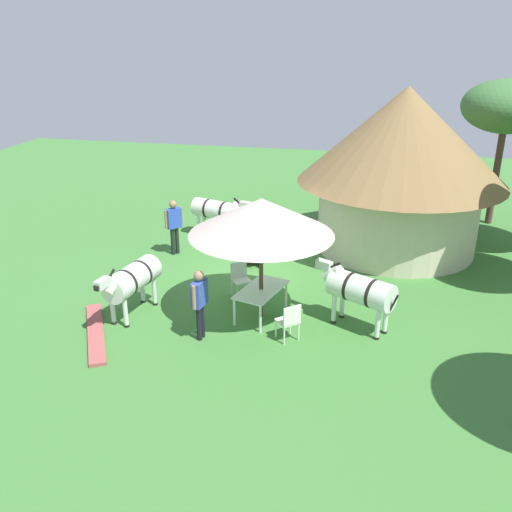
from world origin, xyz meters
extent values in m
plane|color=#3F7935|center=(0.00, 0.00, 0.00)|extent=(36.00, 36.00, 0.00)
cylinder|color=beige|center=(-3.30, 3.86, 1.07)|extent=(4.88, 4.88, 2.15)
cone|color=olive|center=(-3.30, 3.86, 3.57)|extent=(6.28, 6.28, 2.85)
cylinder|color=#4B3422|center=(2.12, 0.65, 1.06)|extent=(0.10, 0.10, 2.13)
cone|color=beige|center=(2.12, 0.65, 2.56)|extent=(3.37, 3.37, 0.86)
cube|color=silver|center=(2.12, 0.65, 0.72)|extent=(1.68, 1.19, 0.04)
cylinder|color=silver|center=(1.53, 1.17, 0.35)|extent=(0.06, 0.06, 0.70)
cylinder|color=silver|center=(2.88, 0.79, 0.35)|extent=(0.06, 0.06, 0.70)
cylinder|color=silver|center=(1.35, 0.51, 0.35)|extent=(0.06, 0.06, 0.70)
cylinder|color=silver|center=(2.70, 0.13, 0.35)|extent=(0.06, 0.06, 0.70)
cube|color=white|center=(3.03, 1.44, 0.45)|extent=(0.61, 0.61, 0.04)
cube|color=white|center=(3.18, 1.57, 0.68)|extent=(0.32, 0.36, 0.45)
cylinder|color=white|center=(3.02, 1.18, 0.23)|extent=(0.04, 0.04, 0.45)
cylinder|color=white|center=(2.77, 1.47, 0.23)|extent=(0.04, 0.04, 0.45)
cylinder|color=white|center=(3.29, 1.42, 0.23)|extent=(0.04, 0.04, 0.45)
cylinder|color=white|center=(3.04, 1.70, 0.23)|extent=(0.04, 0.04, 0.45)
cube|color=silver|center=(1.14, -0.07, 0.45)|extent=(0.60, 0.60, 0.04)
cube|color=silver|center=(0.99, -0.18, 0.68)|extent=(0.29, 0.38, 0.45)
cylinder|color=silver|center=(1.17, 0.19, 0.23)|extent=(0.04, 0.04, 0.45)
cylinder|color=silver|center=(1.40, -0.12, 0.23)|extent=(0.04, 0.04, 0.45)
cylinder|color=silver|center=(0.88, -0.02, 0.23)|extent=(0.04, 0.04, 0.45)
cylinder|color=silver|center=(1.11, -0.33, 0.23)|extent=(0.04, 0.04, 0.45)
cylinder|color=black|center=(3.35, -0.46, 0.42)|extent=(0.12, 0.12, 0.83)
cylinder|color=black|center=(3.49, -0.48, 0.42)|extent=(0.12, 0.12, 0.83)
cube|color=#364DB8|center=(3.42, -0.47, 1.13)|extent=(0.48, 0.28, 0.59)
cylinder|color=#9A735B|center=(3.17, -0.43, 1.14)|extent=(0.09, 0.09, 0.55)
cylinder|color=#9A735B|center=(3.67, -0.51, 1.14)|extent=(0.09, 0.09, 0.55)
sphere|color=#9A735B|center=(3.42, -0.47, 1.55)|extent=(0.23, 0.23, 0.23)
cylinder|color=black|center=(-1.37, -2.73, 0.43)|extent=(0.13, 0.13, 0.86)
cylinder|color=black|center=(-1.25, -2.83, 0.43)|extent=(0.13, 0.13, 0.86)
cube|color=#2C4CB6|center=(-1.31, -2.78, 1.16)|extent=(0.49, 0.46, 0.61)
cylinder|color=#9A714C|center=(-1.51, -2.61, 1.18)|extent=(0.09, 0.09, 0.57)
cylinder|color=#9A714C|center=(-1.11, -2.95, 1.18)|extent=(0.09, 0.09, 0.57)
sphere|color=#9A714C|center=(-1.31, -2.78, 1.60)|extent=(0.23, 0.23, 0.23)
cube|color=#D2544E|center=(-1.02, -0.28, 0.22)|extent=(0.63, 0.60, 0.03)
cube|color=silver|center=(-0.75, -0.24, 0.46)|extent=(0.58, 0.60, 0.39)
cube|color=beige|center=(-0.93, -0.53, 0.11)|extent=(0.60, 0.14, 0.22)
cube|color=beige|center=(-1.01, -0.02, 0.11)|extent=(0.60, 0.14, 0.22)
cylinder|color=silver|center=(2.66, -2.40, 0.96)|extent=(1.71, 0.95, 0.65)
cylinder|color=black|center=(2.34, -2.33, 0.96)|extent=(0.21, 0.67, 0.67)
cylinder|color=black|center=(2.94, -2.45, 0.96)|extent=(0.21, 0.67, 0.67)
cylinder|color=silver|center=(3.45, -2.55, 1.14)|extent=(0.58, 0.39, 0.50)
cube|color=silver|center=(3.73, -2.60, 1.30)|extent=(0.43, 0.25, 0.20)
cube|color=black|center=(3.90, -2.64, 1.27)|extent=(0.14, 0.14, 0.12)
cube|color=black|center=(3.45, -2.55, 1.34)|extent=(0.37, 0.11, 0.28)
cylinder|color=silver|center=(3.30, -2.34, 0.36)|extent=(0.11, 0.11, 0.71)
cylinder|color=black|center=(3.30, -2.34, 0.03)|extent=(0.13, 0.13, 0.06)
cylinder|color=silver|center=(3.23, -2.69, 0.36)|extent=(0.11, 0.11, 0.71)
cylinder|color=black|center=(3.23, -2.69, 0.03)|extent=(0.13, 0.13, 0.06)
cylinder|color=silver|center=(2.09, -2.10, 0.36)|extent=(0.11, 0.11, 0.71)
cylinder|color=black|center=(2.09, -2.10, 0.03)|extent=(0.13, 0.13, 0.06)
cylinder|color=silver|center=(2.02, -2.45, 0.36)|extent=(0.11, 0.11, 0.71)
cylinder|color=black|center=(2.02, -2.45, 0.03)|extent=(0.13, 0.13, 0.06)
cylinder|color=black|center=(1.82, -2.23, 0.86)|extent=(0.24, 0.09, 0.53)
cylinder|color=silver|center=(-2.99, -1.90, 0.96)|extent=(1.10, 1.79, 0.61)
cylinder|color=black|center=(-3.09, -2.22, 0.96)|extent=(0.62, 0.27, 0.62)
cylinder|color=black|center=(-2.89, -1.61, 0.96)|extent=(0.62, 0.27, 0.62)
cylinder|color=silver|center=(-2.73, -1.09, 1.14)|extent=(0.42, 0.59, 0.48)
cube|color=silver|center=(-2.64, -0.83, 1.30)|extent=(0.29, 0.44, 0.20)
cube|color=black|center=(-2.58, -0.66, 1.27)|extent=(0.15, 0.15, 0.12)
cube|color=black|center=(-2.73, -1.09, 1.34)|extent=(0.15, 0.36, 0.28)
cylinder|color=silver|center=(-2.95, -1.24, 0.37)|extent=(0.11, 0.11, 0.74)
cylinder|color=black|center=(-2.95, -1.24, 0.03)|extent=(0.13, 0.13, 0.06)
cylinder|color=silver|center=(-2.63, -1.34, 0.37)|extent=(0.11, 0.11, 0.74)
cylinder|color=black|center=(-2.63, -1.34, 0.03)|extent=(0.13, 0.13, 0.06)
cylinder|color=silver|center=(-3.34, -2.46, 0.37)|extent=(0.11, 0.11, 0.74)
cylinder|color=black|center=(-3.34, -2.46, 0.03)|extent=(0.13, 0.13, 0.06)
cylinder|color=silver|center=(-3.03, -2.56, 0.37)|extent=(0.11, 0.11, 0.74)
cylinder|color=black|center=(-3.03, -2.56, 0.03)|extent=(0.13, 0.13, 0.06)
cylinder|color=black|center=(-3.26, -2.75, 0.86)|extent=(0.12, 0.24, 0.53)
cylinder|color=silver|center=(2.18, 3.00, 0.98)|extent=(1.31, 1.66, 0.66)
cylinder|color=black|center=(2.33, 3.27, 0.98)|extent=(0.63, 0.39, 0.67)
cylinder|color=black|center=(2.05, 2.76, 0.98)|extent=(0.63, 0.39, 0.67)
cylinder|color=silver|center=(1.82, 2.33, 1.16)|extent=(0.52, 0.61, 0.50)
cube|color=silver|center=(1.68, 2.08, 1.32)|extent=(0.35, 0.44, 0.20)
cube|color=black|center=(1.60, 1.92, 1.29)|extent=(0.16, 0.16, 0.12)
cube|color=black|center=(1.82, 2.33, 1.36)|extent=(0.21, 0.34, 0.28)
cylinder|color=silver|center=(2.06, 2.40, 0.37)|extent=(0.11, 0.11, 0.73)
cylinder|color=black|center=(2.06, 2.40, 0.03)|extent=(0.13, 0.13, 0.06)
cylinder|color=silver|center=(1.75, 2.58, 0.37)|extent=(0.11, 0.11, 0.73)
cylinder|color=black|center=(1.75, 2.58, 0.03)|extent=(0.13, 0.13, 0.06)
cylinder|color=silver|center=(2.62, 3.42, 0.37)|extent=(0.11, 0.11, 0.73)
cylinder|color=black|center=(2.62, 3.42, 0.03)|extent=(0.13, 0.13, 0.06)
cylinder|color=silver|center=(2.30, 3.60, 0.37)|extent=(0.11, 0.11, 0.73)
cylinder|color=black|center=(2.30, 3.60, 0.03)|extent=(0.13, 0.13, 0.06)
cylinder|color=black|center=(2.57, 3.72, 0.88)|extent=(0.16, 0.23, 0.53)
cylinder|color=brown|center=(-6.50, 7.23, 1.64)|extent=(0.24, 0.24, 3.28)
ellipsoid|color=#3C6F39|center=(-6.50, 7.23, 4.10)|extent=(2.97, 2.97, 1.78)
cube|color=#A64F4C|center=(3.77, -2.89, 0.04)|extent=(2.63, 1.66, 0.08)
camera|label=1|loc=(13.97, 3.09, 6.55)|focal=39.32mm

